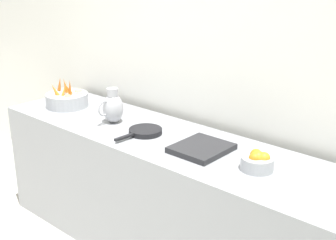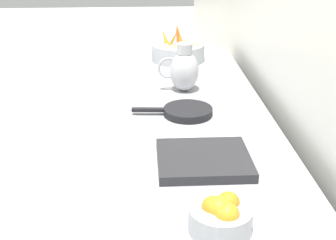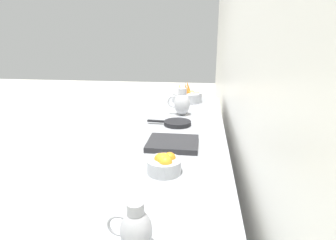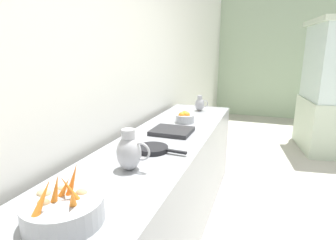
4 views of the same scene
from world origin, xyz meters
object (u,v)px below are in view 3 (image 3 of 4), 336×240
at_px(metal_pitcher_tall, 182,103).
at_px(orange_bowl, 164,164).
at_px(vegetable_colander, 187,97).
at_px(skillet_on_counter, 177,123).
at_px(metal_pitcher_short, 136,229).

bearing_deg(metal_pitcher_tall, orange_bowl, 90.21).
bearing_deg(metal_pitcher_tall, vegetable_colander, -91.48).
xyz_separation_m(vegetable_colander, skillet_on_counter, (0.03, 0.89, -0.04)).
distance_m(metal_pitcher_tall, skillet_on_counter, 0.34).
height_order(vegetable_colander, orange_bowl, vegetable_colander).
bearing_deg(metal_pitcher_tall, skillet_on_counter, 87.67).
xyz_separation_m(metal_pitcher_short, skillet_on_counter, (0.00, -1.44, -0.07)).
xyz_separation_m(metal_pitcher_tall, skillet_on_counter, (0.01, 0.33, -0.10)).
relative_size(vegetable_colander, metal_pitcher_short, 1.79).
xyz_separation_m(orange_bowl, skillet_on_counter, (0.02, -0.86, -0.03)).
bearing_deg(vegetable_colander, skillet_on_counter, 88.20).
bearing_deg(vegetable_colander, metal_pitcher_tall, 88.52).
bearing_deg(metal_pitcher_tall, metal_pitcher_short, 89.67).
xyz_separation_m(vegetable_colander, orange_bowl, (0.01, 1.75, -0.01)).
bearing_deg(orange_bowl, vegetable_colander, -90.33).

